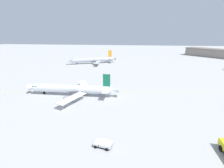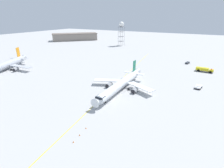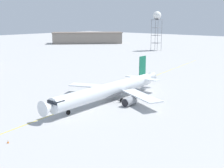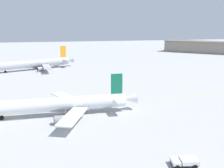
# 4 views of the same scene
# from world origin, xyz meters

# --- Properties ---
(ground_plane) EXTENTS (600.00, 600.00, 0.00)m
(ground_plane) POSITION_xyz_m (0.00, 0.00, 0.00)
(ground_plane) COLOR #B2B2B2
(airliner_main) EXTENTS (42.74, 31.12, 10.52)m
(airliner_main) POSITION_xyz_m (-0.26, 3.51, 2.89)
(airliner_main) COLOR silver
(airliner_main) RESTS_ON ground_plane
(radar_tower) EXTENTS (5.87, 5.87, 26.15)m
(radar_tower) POSITION_xyz_m (-113.53, -52.31, 22.01)
(radar_tower) COLOR slate
(radar_tower) RESTS_ON ground_plane
(terminal_shed) EXTENTS (56.62, 55.48, 9.66)m
(terminal_shed) POSITION_xyz_m (-123.96, -129.10, 4.85)
(terminal_shed) COLOR gray
(terminal_shed) RESTS_ON ground_plane
(taxiway_centreline) EXTENTS (168.86, 19.90, 0.01)m
(taxiway_centreline) POSITION_xyz_m (-2.03, -1.33, 0.00)
(taxiway_centreline) COLOR yellow
(taxiway_centreline) RESTS_ON ground_plane
(safety_cone_near) EXTENTS (0.36, 0.36, 0.55)m
(safety_cone_near) POSITION_xyz_m (31.28, 7.14, 0.28)
(safety_cone_near) COLOR orange
(safety_cone_near) RESTS_ON ground_plane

